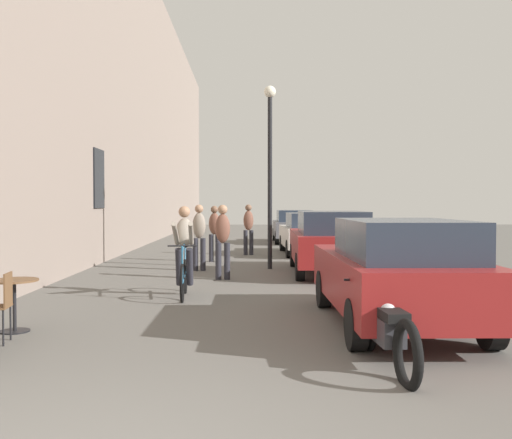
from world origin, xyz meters
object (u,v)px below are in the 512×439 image
Objects in this scene: parked_car_third at (308,233)px; parked_car_second at (330,241)px; pedestrian_near at (223,237)px; cafe_table_mid at (14,294)px; pedestrian_mid at (199,233)px; parked_car_fourth at (293,226)px; cafe_chair_mid_toward_street at (0,302)px; parked_motorcycle at (385,328)px; parked_car_nearest at (396,271)px; pedestrian_furthest at (248,227)px; street_lamp at (270,153)px; cyclist_on_bicycle at (184,254)px; pedestrian_far at (214,230)px.

parked_car_second is at bearing -90.18° from parked_car_third.
parked_car_second is at bearing 22.18° from pedestrian_near.
cafe_table_mid is at bearing -113.98° from parked_car_third.
pedestrian_mid is at bearing 74.89° from cafe_table_mid.
cafe_table_mid is 8.33m from parked_car_second.
cafe_chair_mid_toward_street is at bearing -105.69° from parked_car_fourth.
parked_car_nearest is at bearing 72.47° from parked_motorcycle.
pedestrian_near is 0.81× the size of parked_motorcycle.
parked_car_fourth is 19.50m from parked_motorcycle.
pedestrian_furthest is 0.35× the size of street_lamp.
parked_motorcycle is at bearing -72.73° from pedestrian_mid.
pedestrian_mid is 3.41m from parked_car_second.
cafe_table_mid is 0.18× the size of parked_car_third.
parked_car_third is at bearing 54.63° from pedestrian_mid.
street_lamp is 2.28× the size of parked_motorcycle.
cyclist_on_bicycle is 0.39× the size of parked_car_second.
parked_motorcycle is at bearing -94.05° from parked_car_second.
pedestrian_far is 3.93m from parked_car_third.
pedestrian_mid is 0.42× the size of parked_car_fourth.
parked_car_second is (3.27, 3.44, 0.00)m from cyclist_on_bicycle.
pedestrian_mid is at bearing 167.98° from parked_car_second.
parked_motorcycle is (-0.61, -1.95, -0.39)m from parked_car_nearest.
street_lamp is at bearing 68.26° from cyclist_on_bicycle.
parked_car_second reaches higher than parked_car_nearest.
cyclist_on_bicycle is 4.15m from pedestrian_mid.
pedestrian_mid reaches higher than parked_car_second.
parked_car_nearest is at bearing 2.60° from cafe_table_mid.
pedestrian_mid is (-0.69, 1.79, 0.00)m from pedestrian_near.
cafe_table_mid is 18.55m from parked_car_fourth.
pedestrian_near is at bearing 106.25° from parked_motorcycle.
parked_car_fourth is at bearing 69.89° from pedestrian_far.
pedestrian_far is 0.41× the size of parked_car_third.
street_lamp is 1.19× the size of parked_car_fourth.
pedestrian_near is 2.86m from parked_car_second.
pedestrian_furthest reaches higher than parked_car_nearest.
parked_car_third is (-0.02, 11.64, -0.05)m from parked_car_nearest.
parked_car_second is at bearing -89.93° from parked_car_fourth.
cafe_chair_mid_toward_street is at bearing -114.45° from street_lamp.
parked_car_nearest is at bearing -89.83° from parked_car_fourth.
pedestrian_far is 0.38× the size of parked_car_second.
cyclist_on_bicycle reaches higher than parked_car_nearest.
parked_car_nearest is 6.21m from parked_car_second.
parked_car_nearest is 1.05× the size of parked_car_fourth.
pedestrian_furthest is 6.40m from parked_car_fourth.
parked_motorcycle is at bearing -84.51° from street_lamp.
pedestrian_far is at bearing 95.91° from pedestrian_near.
cyclist_on_bicycle is 1.02× the size of pedestrian_mid.
pedestrian_furthest reaches higher than parked_motorcycle.
pedestrian_near is at bearing -68.83° from pedestrian_mid.
pedestrian_furthest is (1.03, 2.26, 0.02)m from pedestrian_far.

